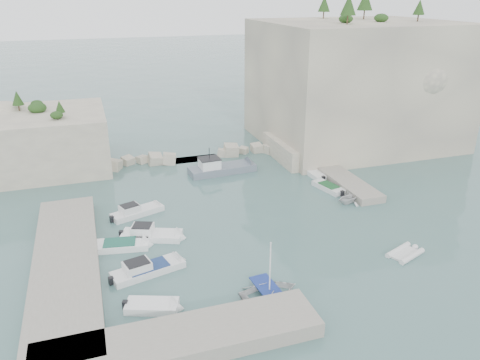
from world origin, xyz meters
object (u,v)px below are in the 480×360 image
object	(u,v)px
rowboat	(269,296)
inflatable_dinghy	(405,255)
tender_east_d	(303,167)
tender_east_b	(329,190)
motorboat_b	(152,238)
motorboat_c	(120,248)
tender_east_c	(313,174)
motorboat_a	(138,215)
tender_east_a	(348,203)
motorboat_d	(148,273)
motorboat_e	(152,309)
work_boat	(222,172)

from	to	relation	value
rowboat	inflatable_dinghy	world-z (taller)	rowboat
rowboat	tender_east_d	xyz separation A→B (m)	(14.09, 23.97, 0.00)
tender_east_b	tender_east_d	size ratio (longest dim) A/B	0.96
motorboat_b	motorboat_c	bearing A→B (deg)	-141.63
tender_east_c	motorboat_a	bearing A→B (deg)	98.97
rowboat	tender_east_a	size ratio (longest dim) A/B	1.55
motorboat_a	motorboat_c	xyz separation A→B (m)	(-2.25, -6.16, 0.00)
motorboat_b	motorboat_d	world-z (taller)	same
motorboat_a	tender_east_b	xyz separation A→B (m)	(21.29, -0.37, 0.00)
motorboat_c	rowboat	world-z (taller)	rowboat
motorboat_c	tender_east_b	world-z (taller)	same
motorboat_a	tender_east_a	bearing A→B (deg)	-30.80
motorboat_c	tender_east_d	xyz separation A→B (m)	(23.97, 13.44, 0.00)
motorboat_a	rowboat	distance (m)	18.34
rowboat	motorboat_e	bearing A→B (deg)	77.43
motorboat_d	tender_east_a	xyz separation A→B (m)	(22.05, 6.68, 0.00)
tender_east_b	tender_east_d	distance (m)	7.67
motorboat_c	tender_east_b	xyz separation A→B (m)	(23.54, 5.78, 0.00)
tender_east_a	work_boat	size ratio (longest dim) A/B	0.32
motorboat_a	tender_east_d	xyz separation A→B (m)	(21.71, 7.29, 0.00)
motorboat_b	rowboat	bearing A→B (deg)	-37.29
motorboat_c	motorboat_d	world-z (taller)	motorboat_d
motorboat_e	tender_east_b	size ratio (longest dim) A/B	0.88
motorboat_c	work_boat	xyz separation A→B (m)	(13.64, 14.77, 0.00)
inflatable_dinghy	tender_east_b	bearing A→B (deg)	66.31
inflatable_dinghy	tender_east_c	size ratio (longest dim) A/B	0.69
tender_east_b	tender_east_c	world-z (taller)	same
motorboat_a	motorboat_c	world-z (taller)	motorboat_a
motorboat_d	rowboat	bearing A→B (deg)	-50.39
tender_east_a	tender_east_c	size ratio (longest dim) A/B	0.57
motorboat_b	work_boat	size ratio (longest dim) A/B	0.66
tender_east_a	motorboat_d	bearing A→B (deg)	92.64
tender_east_a	work_boat	world-z (taller)	work_boat
motorboat_d	motorboat_a	bearing A→B (deg)	73.26
motorboat_e	rowboat	world-z (taller)	rowboat
rowboat	tender_east_a	world-z (taller)	tender_east_a
motorboat_e	motorboat_c	bearing A→B (deg)	118.62
motorboat_a	motorboat_b	bearing A→B (deg)	-102.74
motorboat_a	motorboat_e	bearing A→B (deg)	-112.99
motorboat_a	work_boat	size ratio (longest dim) A/B	0.64
tender_east_b	tender_east_c	distance (m)	4.83
tender_east_a	motorboat_c	bearing A→B (deg)	80.59
tender_east_c	motorboat_d	bearing A→B (deg)	121.95
rowboat	tender_east_b	xyz separation A→B (m)	(13.66, 16.31, 0.00)
motorboat_a	inflatable_dinghy	size ratio (longest dim) A/B	1.65
tender_east_a	inflatable_dinghy	bearing A→B (deg)	160.99
tender_east_b	tender_east_c	bearing A→B (deg)	-19.58
motorboat_a	tender_east_d	world-z (taller)	tender_east_d
motorboat_a	tender_east_a	xyz separation A→B (m)	(21.61, -4.15, 0.00)
inflatable_dinghy	work_boat	bearing A→B (deg)	90.13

